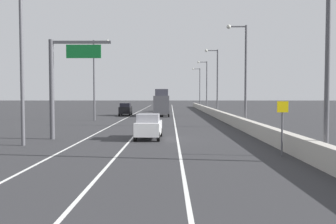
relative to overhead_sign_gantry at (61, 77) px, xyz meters
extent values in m
plane|color=#2D2D30|center=(7.26, 41.84, -4.73)|extent=(320.00, 320.00, 0.00)
cube|color=silver|center=(1.76, 32.84, -4.73)|extent=(0.16, 130.00, 0.00)
cube|color=silver|center=(5.26, 32.84, -4.73)|extent=(0.16, 130.00, 0.00)
cube|color=silver|center=(8.76, 32.84, -4.73)|extent=(0.16, 130.00, 0.00)
cube|color=#B2ADA3|center=(15.18, 17.84, -4.18)|extent=(0.60, 120.00, 1.10)
cylinder|color=#47474C|center=(-0.74, 0.02, -0.98)|extent=(0.36, 0.36, 7.50)
cube|color=#47474C|center=(1.51, 0.02, 2.57)|extent=(4.50, 0.20, 0.20)
cube|color=#0C5923|center=(1.73, -0.10, 1.87)|extent=(2.60, 0.10, 1.00)
cylinder|color=#4C4C51|center=(14.28, -7.57, -3.53)|extent=(0.10, 0.10, 2.40)
cube|color=yellow|center=(14.28, -7.61, -2.03)|extent=(0.60, 0.04, 0.60)
cylinder|color=#4C4C51|center=(15.84, -9.47, 0.53)|extent=(0.24, 0.24, 10.52)
cylinder|color=#4C4C51|center=(16.01, 10.18, 0.53)|extent=(0.24, 0.24, 10.52)
cube|color=#4C4C51|center=(15.11, 10.18, 5.64)|extent=(1.80, 0.12, 0.12)
sphere|color=beige|center=(14.21, 10.18, 5.64)|extent=(0.44, 0.44, 0.44)
cylinder|color=#4C4C51|center=(15.68, 29.84, 0.53)|extent=(0.24, 0.24, 10.52)
cube|color=#4C4C51|center=(14.78, 29.84, 5.64)|extent=(1.80, 0.12, 0.12)
sphere|color=beige|center=(13.88, 29.84, 5.64)|extent=(0.44, 0.44, 0.44)
cylinder|color=#4C4C51|center=(16.00, 49.49, 0.53)|extent=(0.24, 0.24, 10.52)
cube|color=#4C4C51|center=(15.10, 49.49, 5.64)|extent=(1.80, 0.12, 0.12)
sphere|color=beige|center=(14.20, 49.49, 5.64)|extent=(0.44, 0.44, 0.44)
cylinder|color=#4C4C51|center=(16.16, 69.14, 0.53)|extent=(0.24, 0.24, 10.52)
cube|color=#4C4C51|center=(15.26, 69.14, 5.64)|extent=(1.80, 0.12, 0.12)
sphere|color=beige|center=(14.36, 69.14, 5.64)|extent=(0.44, 0.44, 0.44)
cylinder|color=#4C4C51|center=(-1.53, -3.47, 0.53)|extent=(0.24, 0.24, 10.52)
cylinder|color=#4C4C51|center=(-1.79, 20.11, 0.53)|extent=(0.24, 0.24, 10.52)
cube|color=#4C4C51|center=(-0.89, 20.11, 5.64)|extent=(1.80, 0.12, 0.12)
sphere|color=beige|center=(0.01, 20.11, 5.64)|extent=(0.44, 0.44, 0.44)
cube|color=#B7B7BC|center=(6.95, 46.60, -3.90)|extent=(1.85, 4.33, 0.98)
cube|color=gray|center=(6.96, 46.18, -3.10)|extent=(1.57, 1.97, 0.60)
cylinder|color=black|center=(6.11, 48.26, -4.39)|extent=(0.24, 0.69, 0.68)
cylinder|color=black|center=(7.66, 48.31, -4.39)|extent=(0.24, 0.69, 0.68)
cylinder|color=black|center=(6.23, 44.89, -4.39)|extent=(0.24, 0.69, 0.68)
cylinder|color=black|center=(7.78, 44.94, -4.39)|extent=(0.24, 0.69, 0.68)
cube|color=black|center=(0.86, 31.72, -3.83)|extent=(1.90, 4.36, 1.11)
cube|color=black|center=(0.87, 31.28, -2.98)|extent=(1.63, 1.98, 0.60)
cylinder|color=black|center=(0.00, 33.41, -4.39)|extent=(0.23, 0.68, 0.68)
cylinder|color=black|center=(1.65, 33.44, -4.39)|extent=(0.23, 0.68, 0.68)
cylinder|color=black|center=(0.07, 29.99, -4.39)|extent=(0.23, 0.68, 0.68)
cylinder|color=black|center=(1.72, 30.02, -4.39)|extent=(0.23, 0.68, 0.68)
cube|color=white|center=(6.57, 0.22, -3.90)|extent=(1.92, 4.13, 0.98)
cube|color=#96969E|center=(6.55, -0.19, -3.11)|extent=(1.65, 1.88, 0.60)
cylinder|color=black|center=(5.78, 1.84, -4.39)|extent=(0.24, 0.69, 0.68)
cylinder|color=black|center=(7.44, 1.79, -4.39)|extent=(0.24, 0.69, 0.68)
cylinder|color=black|center=(5.70, -1.35, -4.39)|extent=(0.24, 0.69, 0.68)
cylinder|color=black|center=(7.35, -1.39, -4.39)|extent=(0.24, 0.69, 0.68)
cube|color=#4C4C51|center=(6.81, 30.50, -2.85)|extent=(2.51, 7.65, 2.75)
cube|color=#3A3A45|center=(6.79, 32.18, -0.93)|extent=(2.14, 1.71, 1.10)
cylinder|color=black|center=(5.64, 33.60, -4.23)|extent=(0.23, 1.00, 1.00)
cylinder|color=black|center=(7.88, 33.63, -4.23)|extent=(0.23, 1.00, 1.00)
cylinder|color=black|center=(5.73, 27.38, -4.23)|extent=(0.23, 1.00, 1.00)
cylinder|color=black|center=(7.97, 27.41, -4.23)|extent=(0.23, 1.00, 1.00)
camera|label=1|loc=(8.20, -26.96, -1.41)|focal=38.30mm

